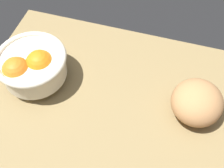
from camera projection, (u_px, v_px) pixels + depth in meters
ground_plane at (121, 114)px, 74.83cm from camera, size 83.96×59.83×3.00cm
fruit_bowl at (32, 66)px, 74.24cm from camera, size 19.25×19.25×11.16cm
bread_loaf at (197, 102)px, 69.65cm from camera, size 15.78×16.13×9.59cm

